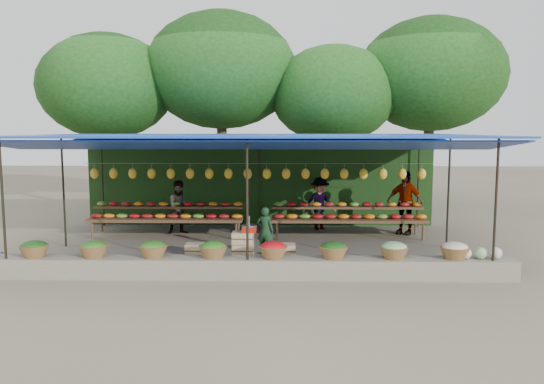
{
  "coord_description": "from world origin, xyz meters",
  "views": [
    {
      "loc": [
        0.66,
        -13.08,
        2.95
      ],
      "look_at": [
        0.43,
        0.2,
        1.38
      ],
      "focal_mm": 35.0,
      "sensor_mm": 36.0,
      "label": 1
    }
  ],
  "objects_px": {
    "weighing_scale": "(249,228)",
    "vendor_seated": "(265,231)",
    "crate_counter": "(242,253)",
    "blue_crate_back": "(93,260)"
  },
  "relations": [
    {
      "from": "crate_counter",
      "to": "blue_crate_back",
      "type": "bearing_deg",
      "value": 179.48
    },
    {
      "from": "weighing_scale",
      "to": "vendor_seated",
      "type": "xyz_separation_m",
      "value": [
        0.3,
        1.19,
        -0.28
      ]
    },
    {
      "from": "weighing_scale",
      "to": "blue_crate_back",
      "type": "height_order",
      "value": "weighing_scale"
    },
    {
      "from": "blue_crate_back",
      "to": "weighing_scale",
      "type": "bearing_deg",
      "value": -0.4
    },
    {
      "from": "vendor_seated",
      "to": "blue_crate_back",
      "type": "xyz_separation_m",
      "value": [
        -3.71,
        -1.16,
        -0.44
      ]
    },
    {
      "from": "weighing_scale",
      "to": "vendor_seated",
      "type": "distance_m",
      "value": 1.26
    },
    {
      "from": "blue_crate_back",
      "to": "crate_counter",
      "type": "bearing_deg",
      "value": -0.43
    },
    {
      "from": "weighing_scale",
      "to": "vendor_seated",
      "type": "height_order",
      "value": "vendor_seated"
    },
    {
      "from": "crate_counter",
      "to": "vendor_seated",
      "type": "distance_m",
      "value": 1.3
    },
    {
      "from": "weighing_scale",
      "to": "vendor_seated",
      "type": "bearing_deg",
      "value": 75.66
    }
  ]
}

